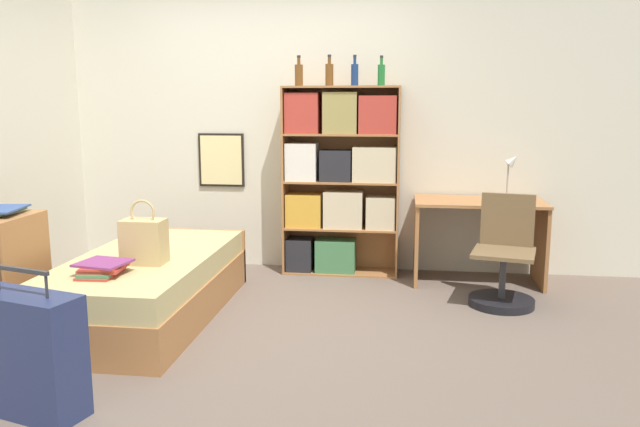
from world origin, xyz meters
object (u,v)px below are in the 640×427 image
(bed, at_px, (149,286))
(bottle_brown, at_px, (329,74))
(handbag, at_px, (144,241))
(bottle_blue, at_px, (381,74))
(bottle_clear, at_px, (355,74))
(desk_lamp, at_px, (511,168))
(suitcase, at_px, (28,354))
(bookcase, at_px, (338,178))
(book_stack_on_bed, at_px, (103,268))
(bottle_green, at_px, (299,74))
(desk, at_px, (478,226))
(desk_chair, at_px, (503,271))

(bed, distance_m, bottle_brown, 2.33)
(handbag, xyz_separation_m, bottle_blue, (1.51, 1.59, 1.15))
(bottle_clear, bearing_deg, desk_lamp, -4.33)
(suitcase, bearing_deg, bookcase, 66.25)
(book_stack_on_bed, xyz_separation_m, bottle_green, (0.94, 1.87, 1.27))
(bottle_blue, bearing_deg, bottle_green, -177.66)
(bed, height_order, suitcase, suitcase)
(desk, distance_m, desk_chair, 0.65)
(suitcase, bearing_deg, desk_lamp, 45.22)
(bookcase, height_order, bottle_green, bottle_green)
(bottle_blue, xyz_separation_m, desk_lamp, (1.11, -0.09, -0.78))
(bottle_clear, height_order, desk_chair, bottle_clear)
(bottle_brown, bearing_deg, handbag, -124.47)
(suitcase, bearing_deg, handbag, 85.77)
(handbag, xyz_separation_m, bottle_clear, (1.28, 1.61, 1.16))
(bottle_blue, relative_size, desk, 0.24)
(bed, bearing_deg, bookcase, 47.70)
(book_stack_on_bed, relative_size, desk_chair, 0.40)
(bottle_blue, bearing_deg, desk_lamp, -4.40)
(bed, relative_size, bottle_blue, 7.60)
(bottle_green, xyz_separation_m, desk, (1.56, -0.12, -1.27))
(bottle_blue, height_order, desk_lamp, bottle_blue)
(bed, height_order, bottle_clear, bottle_clear)
(bookcase, bearing_deg, bottle_brown, -157.91)
(bed, height_order, desk_chair, desk_chair)
(bottle_green, height_order, bottle_clear, bottle_clear)
(bottle_clear, bearing_deg, bottle_blue, -3.98)
(bottle_green, bearing_deg, bottle_blue, 2.34)
(handbag, distance_m, bottle_blue, 2.48)
(bottle_green, relative_size, desk_chair, 0.31)
(handbag, height_order, desk_chair, handbag)
(book_stack_on_bed, height_order, bottle_green, bottle_green)
(bookcase, bearing_deg, bottle_blue, 1.88)
(book_stack_on_bed, bearing_deg, bookcase, 55.66)
(bed, bearing_deg, desk_lamp, 25.26)
(bed, relative_size, bottle_clear, 7.33)
(handbag, relative_size, desk_lamp, 1.07)
(bottle_brown, xyz_separation_m, bottle_clear, (0.21, 0.06, 0.00))
(bottle_green, height_order, desk_chair, bottle_green)
(handbag, height_order, bottle_green, bottle_green)
(book_stack_on_bed, xyz_separation_m, desk_chair, (2.63, 1.16, -0.24))
(bottle_brown, xyz_separation_m, desk_chair, (1.42, -0.69, -1.51))
(handbag, xyz_separation_m, bottle_brown, (1.06, 1.55, 1.16))
(bottle_clear, height_order, desk_lamp, bottle_clear)
(bed, relative_size, book_stack_on_bed, 5.77)
(bookcase, distance_m, bottle_blue, 0.97)
(bottle_clear, xyz_separation_m, desk, (1.08, -0.17, -1.28))
(bookcase, distance_m, bottle_brown, 0.90)
(bottle_blue, height_order, desk, bottle_blue)
(bottle_brown, xyz_separation_m, desk, (1.29, -0.11, -1.28))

